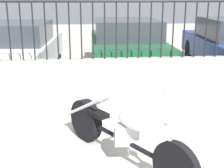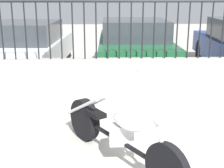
{
  "view_description": "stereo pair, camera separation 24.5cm",
  "coord_description": "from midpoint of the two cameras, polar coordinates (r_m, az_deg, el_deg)",
  "views": [
    {
      "loc": [
        -1.16,
        -3.03,
        1.94
      ],
      "look_at": [
        -0.76,
        1.36,
        0.7
      ],
      "focal_mm": 50.0,
      "sensor_mm": 36.0,
      "label": 1
    },
    {
      "loc": [
        -0.92,
        -3.05,
        1.94
      ],
      "look_at": [
        -0.76,
        1.36,
        0.7
      ],
      "focal_mm": 50.0,
      "sensor_mm": 36.0,
      "label": 2
    }
  ],
  "objects": [
    {
      "name": "fence_railing",
      "position": [
        5.47,
        5.84,
        11.39
      ],
      "size": [
        9.76,
        0.04,
        0.99
      ],
      "color": "black",
      "rests_on": "low_wall"
    },
    {
      "name": "car_white",
      "position": [
        8.44,
        -17.67,
        6.32
      ],
      "size": [
        1.99,
        4.48,
        1.33
      ],
      "rotation": [
        0.0,
        0.0,
        1.52
      ],
      "color": "black",
      "rests_on": "ground_plane"
    },
    {
      "name": "car_green",
      "position": [
        8.33,
        1.65,
        7.08
      ],
      "size": [
        1.87,
        4.25,
        1.38
      ],
      "rotation": [
        0.0,
        0.0,
        1.55
      ],
      "color": "black",
      "rests_on": "ground_plane"
    },
    {
      "name": "low_wall",
      "position": [
        5.66,
        5.53,
        0.33
      ],
      "size": [
        9.76,
        0.18,
        0.89
      ],
      "color": "#9E998E",
      "rests_on": "ground_plane"
    },
    {
      "name": "motorcycle_black",
      "position": [
        3.82,
        -0.82,
        -8.63
      ],
      "size": [
        1.34,
        1.96,
        1.32
      ],
      "rotation": [
        0.0,
        0.0,
        -0.99
      ],
      "color": "black",
      "rests_on": "ground_plane"
    }
  ]
}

